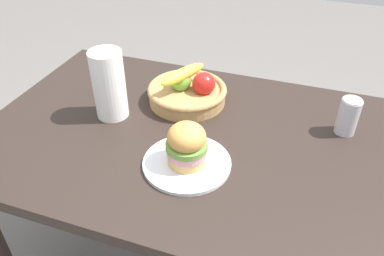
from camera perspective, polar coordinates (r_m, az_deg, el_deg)
The scene contains 6 objects.
dining_table at distance 1.32m, azimuth 0.09°, elevation -4.45°, with size 1.40×0.90×0.75m.
plate at distance 1.14m, azimuth -0.76°, elevation -5.23°, with size 0.26×0.26×0.01m, color white.
sandwich at distance 1.10m, azimuth -0.79°, elevation -2.46°, with size 0.12×0.12×0.13m.
soda_can at distance 1.33m, azimuth 22.21°, elevation 1.63°, with size 0.07×0.07×0.13m.
fruit_basket at distance 1.40m, azimuth -0.63°, elevation 5.55°, with size 0.29×0.29×0.14m.
paper_towel_roll at distance 1.32m, azimuth -12.24°, elevation 6.30°, with size 0.11×0.11×0.24m, color white.
Camera 1 is at (0.33, -0.95, 1.51)m, focal length 35.85 mm.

